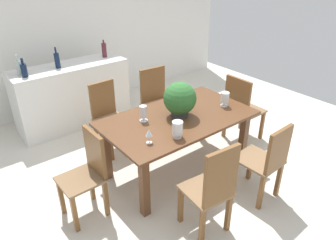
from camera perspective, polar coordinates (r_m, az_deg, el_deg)
The scene contains 19 objects.
ground_plane at distance 4.25m, azimuth 0.44°, elevation -7.90°, with size 7.04×7.04×0.00m, color silver.
back_wall at distance 5.83m, azimuth -16.32°, elevation 15.15°, with size 6.40×0.10×2.60m, color white.
dining_table at distance 3.81m, azimuth 1.79°, elevation -0.94°, with size 1.80×1.05×0.76m.
chair_far_right at distance 4.79m, azimuth -2.17°, elevation 4.12°, with size 0.49×0.45×0.99m.
chair_foot_end at distance 4.62m, azimuth 13.06°, elevation 2.43°, with size 0.46×0.46×1.00m.
chair_near_left at distance 3.02m, azimuth 8.12°, elevation -12.07°, with size 0.44×0.46×1.04m.
chair_head_end at distance 3.36m, azimuth -14.28°, elevation -8.90°, with size 0.43×0.41×0.95m.
chair_near_right at distance 3.58m, azimuth 17.40°, elevation -6.83°, with size 0.43×0.48×0.95m.
chair_far_left at distance 4.42m, azimuth -10.82°, elevation 1.10°, with size 0.42×0.48×0.97m.
flower_centerpiece at distance 3.69m, azimuth 2.17°, elevation 3.79°, with size 0.39×0.39×0.42m.
crystal_vase_left at distance 3.62m, azimuth -4.49°, elevation 1.34°, with size 0.10×0.10×0.19m.
crystal_vase_center_near at distance 3.29m, azimuth 1.73°, elevation -1.52°, with size 0.12×0.12×0.19m.
crystal_vase_right at distance 4.04m, azimuth 10.25°, elevation 3.94°, with size 0.11×0.11×0.19m.
wine_glass at distance 3.20m, azimuth -3.49°, elevation -2.41°, with size 0.07×0.07×0.16m.
kitchen_counter at distance 5.23m, azimuth -16.86°, elevation 4.31°, with size 1.74×0.59×0.99m, color silver.
wine_bottle_green at distance 4.95m, azimuth -19.44°, elevation 10.17°, with size 0.07×0.07×0.31m.
wine_bottle_dark at distance 5.30m, azimuth -11.49°, elevation 12.32°, with size 0.08×0.08×0.28m.
wine_bottle_tall at distance 4.74m, azimuth -24.63°, elevation 8.24°, with size 0.08×0.08×0.26m.
wine_bottle_amber at distance 4.86m, azimuth -25.38°, elevation 8.62°, with size 0.07×0.07×0.28m.
Camera 1 is at (-2.16, -2.68, 2.50)m, focal length 33.66 mm.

